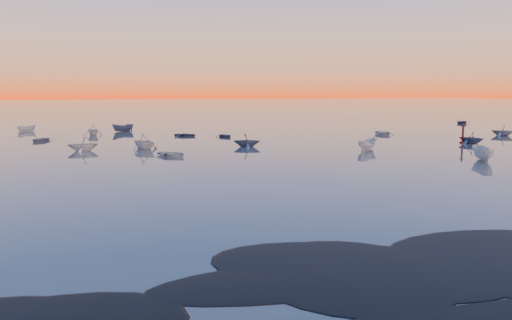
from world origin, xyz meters
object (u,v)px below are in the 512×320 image
object	(u,v)px
channel_marker	(463,135)
boat_near_right	(471,143)
boat_near_left	(172,156)
boat_near_center	(367,150)

from	to	relation	value
channel_marker	boat_near_right	bearing A→B (deg)	-43.67
channel_marker	boat_near_left	bearing A→B (deg)	-175.20
boat_near_center	boat_near_right	bearing A→B (deg)	-117.30
boat_near_left	boat_near_right	bearing A→B (deg)	-38.94
boat_near_center	channel_marker	size ratio (longest dim) A/B	1.39
boat_near_left	channel_marker	distance (m)	41.50
boat_near_right	channel_marker	distance (m)	1.60
boat_near_center	channel_marker	distance (m)	17.36
boat_near_left	boat_near_center	size ratio (longest dim) A/B	0.92
boat_near_left	boat_near_center	world-z (taller)	boat_near_center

